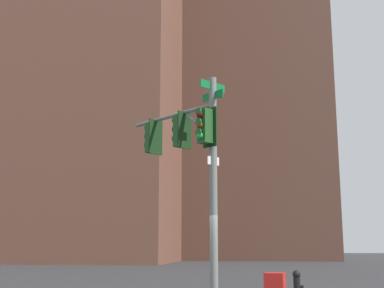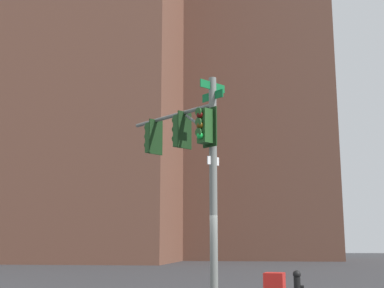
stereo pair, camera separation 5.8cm
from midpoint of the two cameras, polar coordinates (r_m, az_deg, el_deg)
name	(u,v)px [view 1 (the left image)]	position (r m, az deg, el deg)	size (l,w,h in m)	color
signal_pole_assembly	(190,149)	(15.67, -0.31, -0.58)	(3.24, 2.95, 6.55)	slate
fire_hydrant	(297,283)	(17.77, 11.32, -14.68)	(0.34, 0.26, 0.87)	black
building_brick_midblock	(242,79)	(67.09, 5.52, 7.06)	(20.55, 15.70, 44.80)	brown
building_glass_tower	(94,15)	(69.78, -10.68, 13.76)	(22.45, 30.39, 61.34)	#9EC6C1
building_brick_farside	(87,65)	(71.78, -11.41, 8.48)	(23.47, 16.54, 50.67)	#845B47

